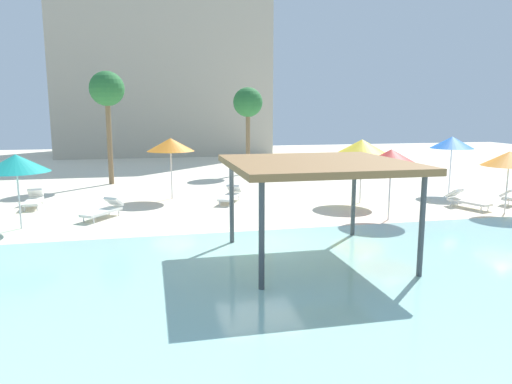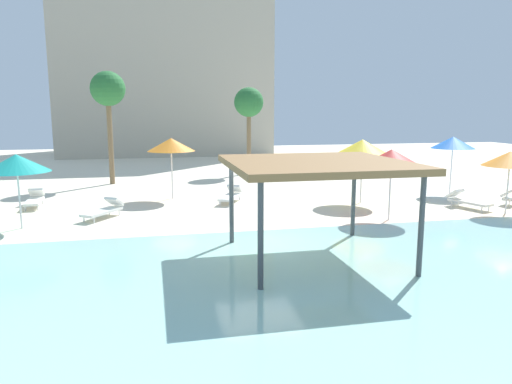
{
  "view_description": "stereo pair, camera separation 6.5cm",
  "coord_description": "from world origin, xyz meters",
  "views": [
    {
      "loc": [
        -3.2,
        -14.03,
        4.14
      ],
      "look_at": [
        0.37,
        2.0,
        1.3
      ],
      "focal_mm": 33.45,
      "sensor_mm": 36.0,
      "label": 1
    },
    {
      "loc": [
        -3.13,
        -14.04,
        4.14
      ],
      "look_at": [
        0.37,
        2.0,
        1.3
      ],
      "focal_mm": 33.45,
      "sensor_mm": 36.0,
      "label": 2
    }
  ],
  "objects": [
    {
      "name": "shade_pavilion",
      "position": [
        1.23,
        -1.78,
        2.61
      ],
      "size": [
        4.75,
        4.75,
        2.77
      ],
      "color": "#42474C",
      "rests_on": "ground"
    },
    {
      "name": "beach_umbrella_orange_0",
      "position": [
        10.72,
        2.18,
        2.22
      ],
      "size": [
        2.13,
        2.13,
        2.52
      ],
      "color": "silver",
      "rests_on": "ground"
    },
    {
      "name": "beach_umbrella_red_2",
      "position": [
        5.59,
        2.2,
        2.37
      ],
      "size": [
        2.28,
        2.28,
        2.69
      ],
      "color": "silver",
      "rests_on": "ground"
    },
    {
      "name": "beach_umbrella_orange_6",
      "position": [
        -2.26,
        8.44,
        2.54
      ],
      "size": [
        2.2,
        2.2,
        2.85
      ],
      "color": "silver",
      "rests_on": "ground"
    },
    {
      "name": "beach_umbrella_blue_5",
      "position": [
        11.31,
        6.79,
        2.55
      ],
      "size": [
        2.09,
        2.09,
        2.84
      ],
      "color": "silver",
      "rests_on": "ground"
    },
    {
      "name": "lounge_chair_3",
      "position": [
        9.94,
        3.58,
        0.33
      ],
      "size": [
        1.17,
        1.99,
        0.74
      ],
      "rotation": [
        0.0,
        0.0,
        -1.25
      ],
      "color": "white",
      "rests_on": "ground"
    },
    {
      "name": "lounge_chair_1",
      "position": [
        -5.01,
        4.87,
        0.33
      ],
      "size": [
        1.58,
        1.9,
        0.74
      ],
      "rotation": [
        0.0,
        0.0,
        -2.18
      ],
      "color": "white",
      "rests_on": "ground"
    },
    {
      "name": "lounge_chair_2",
      "position": [
        0.29,
        6.95,
        0.33
      ],
      "size": [
        1.37,
        1.97,
        0.74
      ],
      "rotation": [
        0.0,
        0.0,
        -2.02
      ],
      "color": "white",
      "rests_on": "ground"
    },
    {
      "name": "lagoon_water",
      "position": [
        0.0,
        -5.25,
        0.02
      ],
      "size": [
        44.0,
        13.5,
        0.04
      ],
      "primitive_type": "cube",
      "color": "#99D1C6",
      "rests_on": "ground"
    },
    {
      "name": "hotel_block_0",
      "position": [
        -1.67,
        33.85,
        8.63
      ],
      "size": [
        18.95,
        11.07,
        17.27
      ],
      "primitive_type": "cube",
      "color": "#B2A893",
      "rests_on": "ground"
    },
    {
      "name": "palm_tree_2",
      "position": [
        -5.39,
        13.76,
        5.13
      ],
      "size": [
        1.9,
        1.9,
        6.23
      ],
      "color": "brown",
      "rests_on": "ground"
    },
    {
      "name": "ground_plane",
      "position": [
        0.0,
        0.0,
        0.0
      ],
      "size": [
        80.0,
        80.0,
        0.0
      ],
      "primitive_type": "plane",
      "color": "beige"
    },
    {
      "name": "lounge_chair_4",
      "position": [
        -8.17,
        7.74,
        0.33
      ],
      "size": [
        0.73,
        1.93,
        0.74
      ],
      "rotation": [
        0.0,
        0.0,
        -1.5
      ],
      "color": "white",
      "rests_on": "ground"
    },
    {
      "name": "beach_umbrella_teal_3",
      "position": [
        -7.73,
        3.74,
        2.32
      ],
      "size": [
        2.24,
        2.24,
        2.63
      ],
      "color": "silver",
      "rests_on": "ground"
    },
    {
      "name": "palm_tree_1",
      "position": [
        3.08,
        16.59,
        4.5
      ],
      "size": [
        1.9,
        1.9,
        5.57
      ],
      "color": "brown",
      "rests_on": "ground"
    },
    {
      "name": "beach_umbrella_yellow_4",
      "position": [
        5.97,
        5.56,
        2.51
      ],
      "size": [
        2.45,
        2.45,
        2.85
      ],
      "color": "silver",
      "rests_on": "ground"
    }
  ]
}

